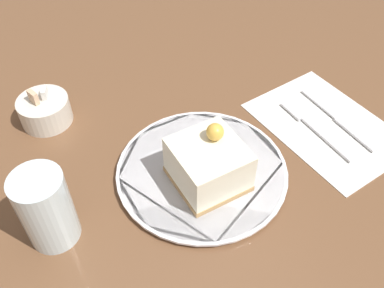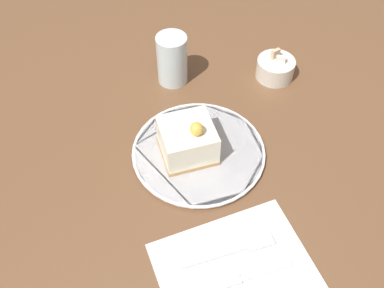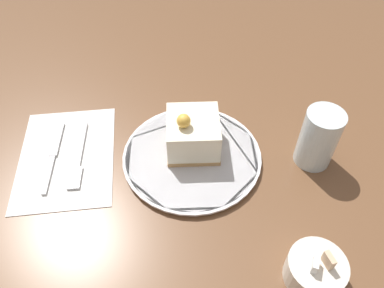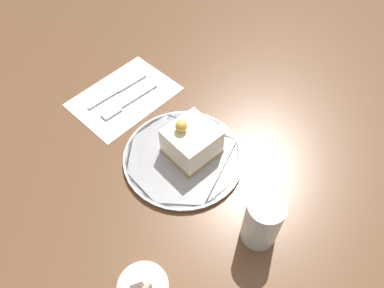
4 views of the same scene
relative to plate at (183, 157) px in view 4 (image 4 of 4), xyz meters
name	(u,v)px [view 4 (image 4 of 4)]	position (x,y,z in m)	size (l,w,h in m)	color
ground_plane	(198,153)	(-0.01, -0.03, -0.01)	(4.00, 4.00, 0.00)	brown
plate	(183,157)	(0.00, 0.00, 0.00)	(0.26, 0.26, 0.01)	white
cake_slice	(191,142)	(0.00, -0.02, 0.04)	(0.10, 0.10, 0.09)	#AD8451
napkin	(124,96)	(0.24, -0.01, -0.01)	(0.19, 0.26, 0.00)	white
fork	(126,103)	(0.21, 0.00, 0.00)	(0.02, 0.16, 0.00)	silver
knife	(123,87)	(0.26, -0.03, 0.00)	(0.02, 0.17, 0.00)	silver
drinking_glass	(262,221)	(-0.22, 0.01, 0.05)	(0.07, 0.07, 0.11)	silver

